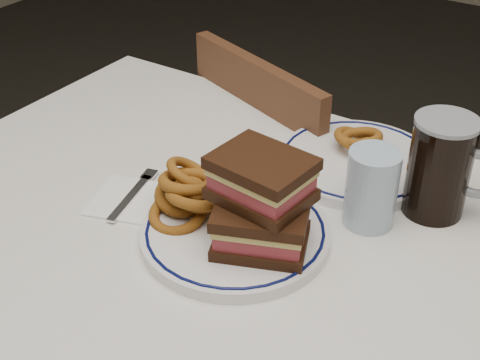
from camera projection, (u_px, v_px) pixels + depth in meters
The scene contains 11 objects.
dining_table at pixel (260, 303), 1.02m from camera, with size 1.27×0.87×0.75m.
chair_far at pixel (292, 204), 1.56m from camera, with size 0.50×0.50×0.84m.
main_plate at pixel (235, 233), 0.98m from camera, with size 0.28×0.28×0.02m.
reuben_sandwich at pixel (261, 203), 0.91m from camera, with size 0.16×0.14×0.13m.
onion_rings_main at pixel (189, 193), 0.99m from camera, with size 0.12×0.13×0.10m.
ketchup_ramekin at pixel (239, 176), 1.05m from camera, with size 0.06×0.06×0.04m.
beer_mug at pixel (442, 167), 1.00m from camera, with size 0.14×0.10×0.16m.
water_glass at pixel (372, 188), 0.98m from camera, with size 0.08×0.08×0.12m, color #A5BDD5.
far_plate at pixel (357, 161), 1.14m from camera, with size 0.27×0.27×0.02m.
onion_rings_far at pixel (364, 144), 1.14m from camera, with size 0.13×0.09×0.06m.
napkin_fork at pixel (131, 198), 1.06m from camera, with size 0.14×0.16×0.01m.
Camera 1 is at (0.38, -0.64, 1.36)m, focal length 50.00 mm.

